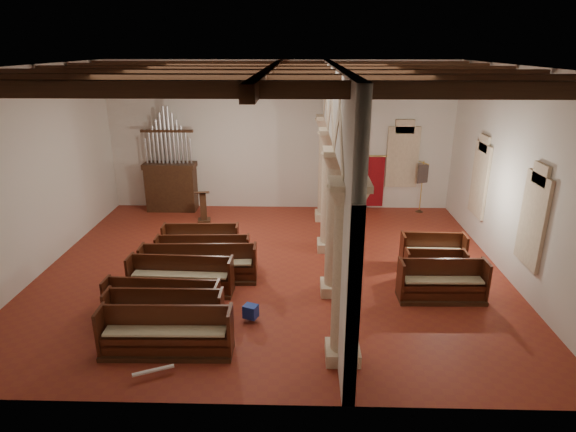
% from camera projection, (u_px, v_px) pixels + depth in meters
% --- Properties ---
extents(floor, '(14.00, 14.00, 0.00)m').
position_uv_depth(floor, '(273.00, 268.00, 14.92)').
color(floor, maroon).
rests_on(floor, ground).
extents(ceiling, '(14.00, 14.00, 0.00)m').
position_uv_depth(ceiling, '(270.00, 66.00, 12.89)').
color(ceiling, black).
rests_on(ceiling, wall_back).
extents(wall_back, '(14.00, 0.02, 6.00)m').
position_uv_depth(wall_back, '(280.00, 137.00, 19.55)').
color(wall_back, silver).
rests_on(wall_back, floor).
extents(wall_front, '(14.00, 0.02, 6.00)m').
position_uv_depth(wall_front, '(251.00, 264.00, 8.26)').
color(wall_front, silver).
rests_on(wall_front, floor).
extents(wall_left, '(0.02, 12.00, 6.00)m').
position_uv_depth(wall_left, '(33.00, 173.00, 14.08)').
color(wall_left, silver).
rests_on(wall_left, floor).
extents(wall_right, '(0.02, 12.00, 6.00)m').
position_uv_depth(wall_right, '(516.00, 176.00, 13.72)').
color(wall_right, silver).
rests_on(wall_right, floor).
extents(ceiling_beams, '(13.80, 11.80, 0.30)m').
position_uv_depth(ceiling_beams, '(270.00, 73.00, 12.95)').
color(ceiling_beams, '#3E2613').
rests_on(ceiling_beams, wall_back).
extents(arcade, '(0.90, 11.90, 6.00)m').
position_uv_depth(arcade, '(334.00, 156.00, 13.67)').
color(arcade, beige).
rests_on(arcade, floor).
extents(window_right_a, '(0.03, 1.00, 2.20)m').
position_uv_depth(window_right_a, '(534.00, 221.00, 12.58)').
color(window_right_a, '#2E6851').
rests_on(window_right_a, wall_right).
extents(window_right_b, '(0.03, 1.00, 2.20)m').
position_uv_depth(window_right_b, '(481.00, 180.00, 16.35)').
color(window_right_b, '#2E6851').
rests_on(window_right_b, wall_right).
extents(window_back, '(1.00, 0.03, 2.20)m').
position_uv_depth(window_back, '(402.00, 157.00, 19.67)').
color(window_back, '#2E6851').
rests_on(window_back, wall_back).
extents(pipe_organ, '(2.10, 0.85, 4.40)m').
position_uv_depth(pipe_organ, '(171.00, 178.00, 19.75)').
color(pipe_organ, '#3E2613').
rests_on(pipe_organ, floor).
extents(lectern, '(0.59, 0.61, 1.32)m').
position_uv_depth(lectern, '(203.00, 209.00, 18.62)').
color(lectern, '#3C1C13').
rests_on(lectern, floor).
extents(dossal_curtain, '(1.80, 0.07, 2.17)m').
position_uv_depth(dossal_curtain, '(364.00, 181.00, 20.00)').
color(dossal_curtain, maroon).
rests_on(dossal_curtain, floor).
extents(processional_banner, '(0.46, 0.59, 2.16)m').
position_uv_depth(processional_banner, '(421.00, 194.00, 19.68)').
color(processional_banner, '#3E2613').
rests_on(processional_banner, floor).
extents(hymnal_box_a, '(0.33, 0.29, 0.28)m').
position_uv_depth(hymnal_box_a, '(209.00, 331.00, 11.22)').
color(hymnal_box_a, '#181697').
rests_on(hymnal_box_a, floor).
extents(hymnal_box_b, '(0.41, 0.38, 0.34)m').
position_uv_depth(hymnal_box_b, '(251.00, 311.00, 12.00)').
color(hymnal_box_b, '#162E97').
rests_on(hymnal_box_b, floor).
extents(hymnal_box_c, '(0.34, 0.30, 0.30)m').
position_uv_depth(hymnal_box_c, '(248.00, 257.00, 15.13)').
color(hymnal_box_c, '#152094').
rests_on(hymnal_box_c, floor).
extents(tube_heater_a, '(0.82, 0.42, 0.09)m').
position_uv_depth(tube_heater_a, '(153.00, 370.00, 9.99)').
color(tube_heater_a, white).
rests_on(tube_heater_a, floor).
extents(tube_heater_b, '(0.99, 0.12, 0.10)m').
position_uv_depth(tube_heater_b, '(214.00, 314.00, 12.10)').
color(tube_heater_b, white).
rests_on(tube_heater_b, floor).
extents(nave_pew_0, '(2.95, 0.80, 1.12)m').
position_uv_depth(nave_pew_0, '(167.00, 339.00, 10.70)').
color(nave_pew_0, '#3E2613').
rests_on(nave_pew_0, floor).
extents(nave_pew_1, '(2.82, 0.69, 1.01)m').
position_uv_depth(nave_pew_1, '(165.00, 317.00, 11.64)').
color(nave_pew_1, '#3E2613').
rests_on(nave_pew_1, floor).
extents(nave_pew_2, '(2.97, 0.77, 0.96)m').
position_uv_depth(nave_pew_2, '(163.00, 304.00, 12.24)').
color(nave_pew_2, '#3E2613').
rests_on(nave_pew_2, floor).
extents(nave_pew_3, '(2.91, 0.82, 1.06)m').
position_uv_depth(nave_pew_3, '(181.00, 281.00, 13.35)').
color(nave_pew_3, '#3E2613').
rests_on(nave_pew_3, floor).
extents(nave_pew_4, '(3.37, 0.87, 1.10)m').
position_uv_depth(nave_pew_4, '(199.00, 269.00, 14.03)').
color(nave_pew_4, '#3E2613').
rests_on(nave_pew_4, floor).
extents(nave_pew_5, '(2.92, 0.76, 0.95)m').
position_uv_depth(nave_pew_5, '(203.00, 256.00, 15.04)').
color(nave_pew_5, '#3E2613').
rests_on(nave_pew_5, floor).
extents(nave_pew_6, '(2.51, 0.76, 0.98)m').
position_uv_depth(nave_pew_6, '(201.00, 244.00, 15.93)').
color(nave_pew_6, '#3E2613').
rests_on(nave_pew_6, floor).
extents(aisle_pew_0, '(2.34, 0.80, 1.14)m').
position_uv_depth(aisle_pew_0, '(442.00, 287.00, 12.97)').
color(aisle_pew_0, '#3E2613').
rests_on(aisle_pew_0, floor).
extents(aisle_pew_1, '(1.73, 0.67, 0.97)m').
position_uv_depth(aisle_pew_1, '(434.00, 271.00, 13.96)').
color(aisle_pew_1, '#3E2613').
rests_on(aisle_pew_1, floor).
extents(aisle_pew_2, '(1.95, 0.77, 1.09)m').
position_uv_depth(aisle_pew_2, '(432.00, 256.00, 14.86)').
color(aisle_pew_2, '#3E2613').
rests_on(aisle_pew_2, floor).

